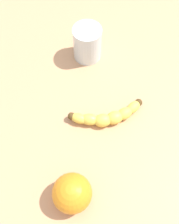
% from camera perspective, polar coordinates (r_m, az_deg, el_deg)
% --- Properties ---
extents(wooden_tabletop, '(1.20, 1.20, 0.03)m').
position_cam_1_polar(wooden_tabletop, '(0.73, 3.25, -0.35)').
color(wooden_tabletop, tan).
rests_on(wooden_tabletop, ground).
extents(banana, '(0.11, 0.18, 0.03)m').
position_cam_1_polar(banana, '(0.69, 3.82, -0.94)').
color(banana, '#EFCD4B').
rests_on(banana, wooden_tabletop).
extents(smoothie_glass, '(0.08, 0.08, 0.10)m').
position_cam_1_polar(smoothie_glass, '(0.78, -0.47, 14.26)').
color(smoothie_glass, silver).
rests_on(smoothie_glass, wooden_tabletop).
extents(orange_fruit, '(0.09, 0.09, 0.09)m').
position_cam_1_polar(orange_fruit, '(0.60, -3.69, -16.71)').
color(orange_fruit, orange).
rests_on(orange_fruit, wooden_tabletop).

